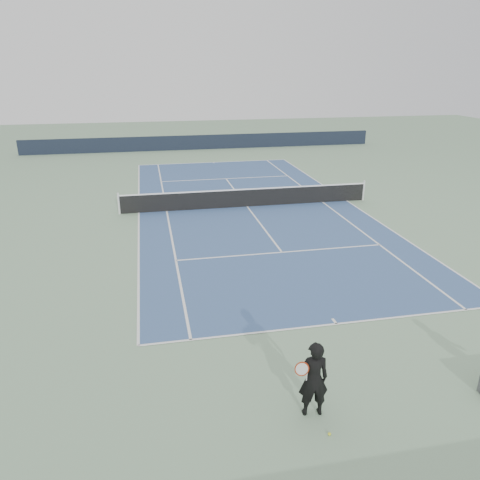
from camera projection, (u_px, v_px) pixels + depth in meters
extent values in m
plane|color=gray|center=(247.00, 207.00, 24.09)|extent=(80.00, 80.00, 0.00)
cube|color=#375382|center=(247.00, 207.00, 24.09)|extent=(10.97, 23.77, 0.01)
cylinder|color=silver|center=(119.00, 204.00, 22.71)|extent=(0.10, 0.10, 1.07)
cylinder|color=silver|center=(364.00, 190.00, 25.09)|extent=(0.10, 0.10, 1.07)
cube|color=black|center=(247.00, 198.00, 23.93)|extent=(12.80, 0.03, 0.90)
cube|color=white|center=(247.00, 189.00, 23.76)|extent=(12.80, 0.04, 0.06)
cube|color=black|center=(203.00, 142.00, 40.29)|extent=(30.00, 0.25, 1.20)
imported|color=black|center=(313.00, 379.00, 9.53)|extent=(0.69, 0.52, 1.72)
torus|color=#A72C0D|center=(302.00, 369.00, 9.32)|extent=(0.34, 0.18, 0.36)
cylinder|color=white|center=(302.00, 369.00, 9.32)|extent=(0.29, 0.14, 0.32)
cylinder|color=white|center=(306.00, 378.00, 9.46)|extent=(0.08, 0.13, 0.27)
sphere|color=yellow|center=(329.00, 434.00, 9.23)|extent=(0.06, 0.06, 0.06)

